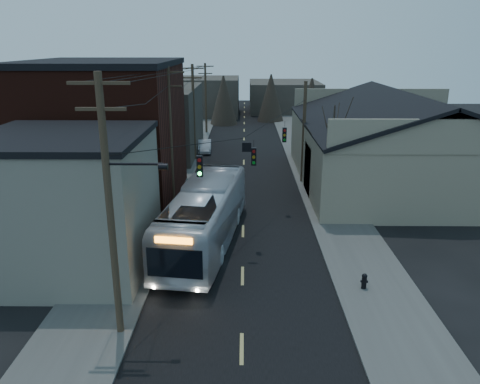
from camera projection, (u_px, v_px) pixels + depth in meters
The scene contains 15 objects.
ground at pixel (241, 384), 16.40m from camera, with size 160.00×160.00×0.00m, color black.
road_surface at pixel (244, 167), 44.97m from camera, with size 9.00×110.00×0.02m, color black.
sidewalk_left at pixel (176, 167), 45.02m from camera, with size 4.00×110.00×0.12m, color #474744.
sidewalk_right at pixel (311, 167), 44.89m from camera, with size 4.00×110.00×0.12m, color #474744.
building_clapboard at pixel (68, 205), 24.00m from camera, with size 8.00×8.00×7.00m, color #6D685B.
building_brick at pixel (106, 135), 34.03m from camera, with size 10.00×12.00×10.00m, color black.
building_left_far at pixel (155, 121), 49.72m from camera, with size 9.00×14.00×7.00m, color #37322C.
warehouse at pixel (398, 152), 39.26m from camera, with size 16.16×20.60×7.73m.
building_far_left at pixel (208, 96), 77.46m from camera, with size 10.00×12.00×6.00m, color #37322C.
building_far_right at pixel (284, 96), 82.25m from camera, with size 12.00×14.00×5.00m, color #37322C.
bare_tree at pixel (332, 155), 34.29m from camera, with size 0.40×0.40×7.20m, color black.
utility_lines at pixel (205, 127), 37.92m from camera, with size 11.24×45.28×10.50m.
bus at pixel (205, 216), 27.28m from camera, with size 3.02×12.93×3.60m, color silver.
parked_car at pixel (205, 146), 51.15m from camera, with size 1.39×3.99×1.31m, color #B1B2B9.
fire_hydrant at pixel (364, 280), 22.47m from camera, with size 0.37×0.26×0.77m.
Camera 1 is at (0.10, -13.56, 11.42)m, focal length 35.00 mm.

